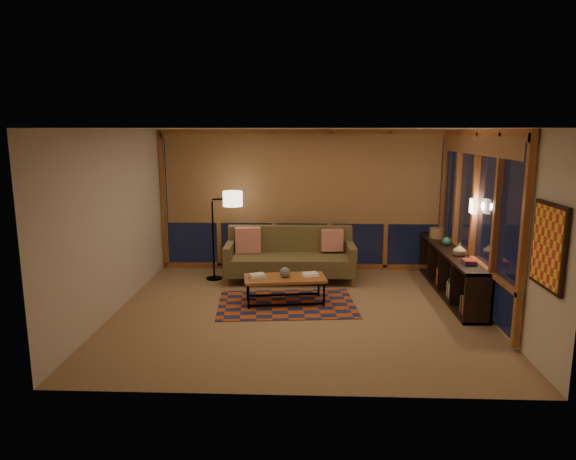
{
  "coord_description": "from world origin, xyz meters",
  "views": [
    {
      "loc": [
        0.12,
        -7.35,
        2.68
      ],
      "look_at": [
        -0.19,
        0.54,
        1.14
      ],
      "focal_mm": 32.0,
      "sensor_mm": 36.0,
      "label": 1
    }
  ],
  "objects_px": {
    "floor_lamp": "(213,236)",
    "coffee_table": "(285,290)",
    "sofa": "(290,255)",
    "bookshelf": "(450,271)"
  },
  "relations": [
    {
      "from": "sofa",
      "to": "floor_lamp",
      "type": "distance_m",
      "value": 1.44
    },
    {
      "from": "bookshelf",
      "to": "sofa",
      "type": "bearing_deg",
      "value": 167.22
    },
    {
      "from": "floor_lamp",
      "to": "bookshelf",
      "type": "relative_size",
      "value": 0.54
    },
    {
      "from": "sofa",
      "to": "bookshelf",
      "type": "bearing_deg",
      "value": -14.51
    },
    {
      "from": "bookshelf",
      "to": "floor_lamp",
      "type": "bearing_deg",
      "value": 170.82
    },
    {
      "from": "sofa",
      "to": "bookshelf",
      "type": "height_order",
      "value": "sofa"
    },
    {
      "from": "coffee_table",
      "to": "floor_lamp",
      "type": "distance_m",
      "value": 1.96
    },
    {
      "from": "sofa",
      "to": "floor_lamp",
      "type": "relative_size",
      "value": 1.42
    },
    {
      "from": "floor_lamp",
      "to": "coffee_table",
      "type": "bearing_deg",
      "value": -61.52
    },
    {
      "from": "coffee_table",
      "to": "bookshelf",
      "type": "relative_size",
      "value": 0.43
    }
  ]
}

